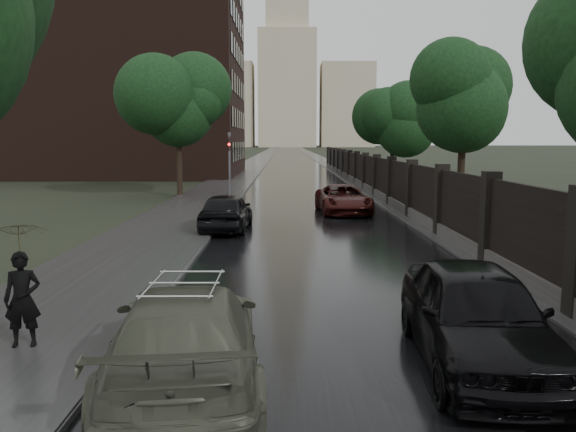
# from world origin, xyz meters

# --- Properties ---
(road) EXTENTS (8.00, 420.00, 0.02)m
(road) POSITION_xyz_m (0.00, 190.00, 0.01)
(road) COLOR black
(road) RESTS_ON ground
(sidewalk_left) EXTENTS (4.00, 420.00, 0.16)m
(sidewalk_left) POSITION_xyz_m (-6.00, 190.00, 0.08)
(sidewalk_left) COLOR #2D2D2D
(sidewalk_left) RESTS_ON ground
(verge_right) EXTENTS (3.00, 420.00, 0.08)m
(verge_right) POSITION_xyz_m (5.50, 190.00, 0.04)
(verge_right) COLOR #2D2D2D
(verge_right) RESTS_ON ground
(fence_right) EXTENTS (0.45, 75.72, 2.70)m
(fence_right) POSITION_xyz_m (4.60, 32.01, 1.01)
(fence_right) COLOR #383533
(fence_right) RESTS_ON ground
(tree_left_far) EXTENTS (4.25, 4.25, 7.39)m
(tree_left_far) POSITION_xyz_m (-8.00, 30.00, 5.24)
(tree_left_far) COLOR black
(tree_left_far) RESTS_ON ground
(tree_right_b) EXTENTS (4.08, 4.08, 7.01)m
(tree_right_b) POSITION_xyz_m (7.50, 22.00, 4.95)
(tree_right_b) COLOR black
(tree_right_b) RESTS_ON ground
(tree_right_c) EXTENTS (4.08, 4.08, 7.01)m
(tree_right_c) POSITION_xyz_m (7.50, 40.00, 4.95)
(tree_right_c) COLOR black
(tree_right_c) RESTS_ON ground
(traffic_light) EXTENTS (0.16, 0.32, 4.00)m
(traffic_light) POSITION_xyz_m (-4.30, 24.99, 2.40)
(traffic_light) COLOR #59595E
(traffic_light) RESTS_ON ground
(brick_building) EXTENTS (24.00, 18.00, 20.00)m
(brick_building) POSITION_xyz_m (-18.00, 52.00, 10.00)
(brick_building) COLOR black
(brick_building) RESTS_ON ground
(stalinist_tower) EXTENTS (92.00, 30.00, 159.00)m
(stalinist_tower) POSITION_xyz_m (0.00, 300.00, 38.38)
(stalinist_tower) COLOR tan
(stalinist_tower) RESTS_ON ground
(volga_sedan) EXTENTS (2.67, 5.37, 1.50)m
(volga_sedan) POSITION_xyz_m (-2.71, 1.94, 0.75)
(volga_sedan) COLOR #4F5141
(volga_sedan) RESTS_ON ground
(hatchback_left) EXTENTS (1.96, 4.55, 1.53)m
(hatchback_left) POSITION_xyz_m (-3.60, 16.23, 0.76)
(hatchback_left) COLOR black
(hatchback_left) RESTS_ON ground
(car_right_near) EXTENTS (2.20, 4.89, 1.63)m
(car_right_near) POSITION_xyz_m (1.77, 2.74, 0.82)
(car_right_near) COLOR black
(car_right_near) RESTS_ON ground
(car_right_far) EXTENTS (2.63, 5.19, 1.41)m
(car_right_far) POSITION_xyz_m (1.60, 21.53, 0.70)
(car_right_far) COLOR black
(car_right_far) RESTS_ON ground
(pedestrian_umbrella) EXTENTS (1.09, 1.10, 2.50)m
(pedestrian_umbrella) POSITION_xyz_m (-5.62, 3.17, 1.83)
(pedestrian_umbrella) COLOR black
(pedestrian_umbrella) RESTS_ON sidewalk_left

